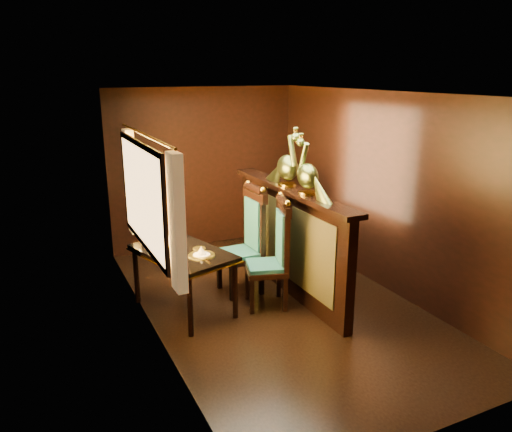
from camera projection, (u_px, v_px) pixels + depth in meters
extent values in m
plane|color=black|center=(277.00, 304.00, 6.06)|extent=(5.00, 5.00, 0.00)
cube|color=black|center=(204.00, 168.00, 7.87)|extent=(3.00, 0.04, 2.50)
cube|color=black|center=(444.00, 287.00, 3.54)|extent=(3.00, 0.04, 2.50)
cube|color=black|center=(149.00, 222.00, 5.09)|extent=(0.04, 5.00, 2.50)
cube|color=black|center=(383.00, 192.00, 6.33)|extent=(0.04, 5.00, 2.50)
cube|color=beige|center=(280.00, 93.00, 5.36)|extent=(3.00, 5.00, 0.04)
cube|color=#FFC672|center=(141.00, 196.00, 5.29)|extent=(0.01, 1.70, 1.05)
cube|color=yellow|center=(177.00, 224.00, 4.51)|extent=(0.10, 0.22, 1.30)
cube|color=yellow|center=(131.00, 182.00, 6.19)|extent=(0.10, 0.22, 1.30)
cylinder|color=gold|center=(145.00, 135.00, 5.14)|extent=(0.03, 2.20, 0.03)
cube|color=black|center=(290.00, 243.00, 6.27)|extent=(0.12, 2.60, 1.30)
cube|color=#3D381B|center=(285.00, 240.00, 6.23)|extent=(0.02, 2.20, 0.95)
cube|color=black|center=(291.00, 190.00, 6.08)|extent=(0.26, 2.70, 0.06)
cube|color=black|center=(183.00, 252.00, 5.73)|extent=(1.07, 1.40, 0.04)
cube|color=gold|center=(183.00, 255.00, 5.74)|extent=(1.09, 1.42, 0.02)
cylinder|color=black|center=(190.00, 307.00, 5.24)|extent=(0.06, 0.06, 0.68)
cylinder|color=black|center=(235.00, 290.00, 5.65)|extent=(0.06, 0.06, 0.68)
cylinder|color=black|center=(136.00, 276.00, 6.03)|extent=(0.06, 0.06, 0.68)
cylinder|color=black|center=(179.00, 263.00, 6.44)|extent=(0.06, 0.06, 0.68)
cylinder|color=gold|center=(201.00, 255.00, 5.57)|extent=(0.30, 0.30, 0.01)
cone|color=silver|center=(201.00, 251.00, 5.56)|extent=(0.11, 0.11, 0.10)
cylinder|color=gold|center=(171.00, 243.00, 5.97)|extent=(0.30, 0.30, 0.01)
cone|color=silver|center=(171.00, 239.00, 5.95)|extent=(0.11, 0.11, 0.10)
cylinder|color=silver|center=(164.00, 254.00, 5.53)|extent=(0.03, 0.03, 0.06)
cylinder|color=silver|center=(162.00, 253.00, 5.57)|extent=(0.03, 0.03, 0.06)
cube|color=black|center=(266.00, 270.00, 5.93)|extent=(0.59, 0.59, 0.06)
cube|color=#14585D|center=(266.00, 266.00, 5.91)|extent=(0.53, 0.53, 0.05)
cube|color=#14585D|center=(283.00, 237.00, 5.85)|extent=(0.14, 0.37, 0.61)
cube|color=black|center=(252.00, 297.00, 5.78)|extent=(0.05, 0.05, 0.42)
cube|color=black|center=(285.00, 294.00, 5.84)|extent=(0.05, 0.05, 0.42)
cube|color=black|center=(247.00, 283.00, 6.15)|extent=(0.05, 0.05, 0.42)
cube|color=black|center=(278.00, 281.00, 6.21)|extent=(0.05, 0.05, 0.42)
sphere|color=gold|center=(288.00, 203.00, 5.53)|extent=(0.07, 0.07, 0.07)
sphere|color=gold|center=(280.00, 195.00, 5.90)|extent=(0.07, 0.07, 0.07)
cube|color=black|center=(240.00, 257.00, 6.30)|extent=(0.50, 0.50, 0.06)
cube|color=#14585D|center=(240.00, 253.00, 6.28)|extent=(0.45, 0.45, 0.05)
cube|color=#14585D|center=(255.00, 223.00, 6.28)|extent=(0.04, 0.39, 0.63)
cube|color=black|center=(232.00, 284.00, 6.11)|extent=(0.05, 0.05, 0.44)
cube|color=black|center=(261.00, 278.00, 6.28)|extent=(0.05, 0.05, 0.44)
cube|color=black|center=(219.00, 272.00, 6.46)|extent=(0.05, 0.05, 0.44)
cube|color=black|center=(247.00, 267.00, 6.63)|extent=(0.05, 0.05, 0.44)
sphere|color=gold|center=(263.00, 190.00, 5.97)|extent=(0.07, 0.07, 0.07)
sphere|color=gold|center=(248.00, 183.00, 6.32)|extent=(0.07, 0.07, 0.07)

